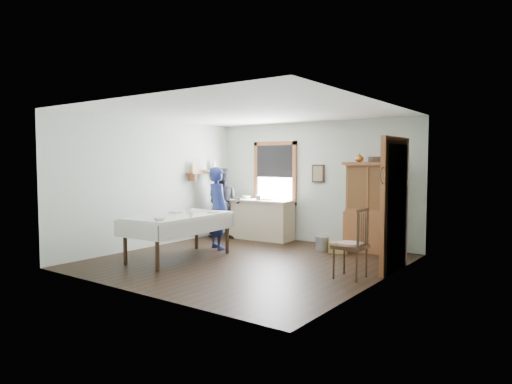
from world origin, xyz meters
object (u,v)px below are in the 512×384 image
woman_blue (218,211)px  work_counter (260,219)px  wicker_basket (339,247)px  spindle_chair (350,243)px  china_hutch (370,207)px  figure_dark (224,206)px  pail (322,243)px  dining_table (179,237)px

woman_blue → work_counter: bearing=-67.4°
work_counter → wicker_basket: work_counter is taller
spindle_chair → wicker_basket: spindle_chair is taller
spindle_chair → woman_blue: size_ratio=0.70×
spindle_chair → china_hutch: bearing=104.6°
china_hutch → figure_dark: (-3.39, -0.51, -0.13)m
woman_blue → figure_dark: 1.27m
wicker_basket → woman_blue: (-2.23, -1.09, 0.68)m
pail → wicker_basket: size_ratio=0.81×
china_hutch → pail: bearing=-153.0°
dining_table → pail: bearing=51.9°
figure_dark → woman_blue: bearing=-79.4°
woman_blue → dining_table: bearing=115.9°
dining_table → figure_dark: 2.39m
work_counter → figure_dark: figure_dark is taller
china_hutch → figure_dark: china_hutch is taller
spindle_chair → wicker_basket: (-1.02, 1.72, -0.45)m
pail → woman_blue: (-1.85, -1.11, 0.64)m
dining_table → figure_dark: figure_dark is taller
work_counter → pail: bearing=-15.3°
work_counter → woman_blue: bearing=-93.9°
work_counter → woman_blue: 1.53m
woman_blue → figure_dark: size_ratio=1.03×
dining_table → woman_blue: (-0.06, 1.18, 0.38)m
spindle_chair → pail: bearing=129.0°
spindle_chair → pail: size_ratio=3.82×
pail → woman_blue: size_ratio=0.18×
work_counter → dining_table: size_ratio=0.78×
dining_table → pail: (1.79, 2.29, -0.27)m
wicker_basket → figure_dark: size_ratio=0.23×
work_counter → dining_table: bearing=-92.4°
pail → spindle_chair: bearing=-51.2°
dining_table → spindle_chair: size_ratio=1.87×
spindle_chair → wicker_basket: 2.05m
dining_table → figure_dark: bearing=108.8°
china_hutch → work_counter: bearing=179.7°
work_counter → china_hutch: bearing=-1.9°
wicker_basket → figure_dark: bearing=-179.4°
dining_table → wicker_basket: (2.17, 2.27, -0.31)m
dining_table → figure_dark: size_ratio=1.35×
wicker_basket → work_counter: bearing=169.6°
spindle_chair → pail: 2.27m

